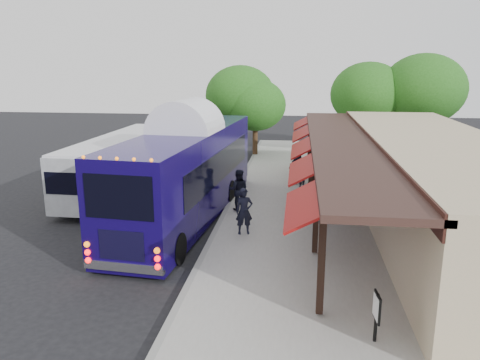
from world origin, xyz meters
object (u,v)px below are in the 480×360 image
at_px(ped_d, 303,175).
at_px(ped_b, 238,190).
at_px(sign_board, 377,309).
at_px(city_bus, 121,162).
at_px(ped_a, 244,211).
at_px(ped_c, 299,167).
at_px(coach_bus, 187,168).

bearing_deg(ped_d, ped_b, 75.98).
bearing_deg(sign_board, ped_d, 91.67).
bearing_deg(ped_b, city_bus, -25.42).
distance_m(ped_a, sign_board, 7.67).
relative_size(ped_a, ped_c, 0.97).
distance_m(ped_a, ped_c, 8.07).
xyz_separation_m(ped_b, sign_board, (4.41, -9.59, -0.10)).
bearing_deg(ped_c, ped_b, 50.80).
relative_size(ped_a, sign_board, 1.48).
distance_m(city_bus, ped_b, 6.99).
bearing_deg(city_bus, ped_a, -38.05).
bearing_deg(coach_bus, sign_board, -48.27).
xyz_separation_m(coach_bus, ped_c, (4.66, 5.73, -1.08)).
height_order(city_bus, ped_d, city_bus).
bearing_deg(city_bus, ped_b, -22.40).
bearing_deg(ped_b, ped_c, -119.63).
bearing_deg(city_bus, sign_board, -47.46).
bearing_deg(sign_board, ped_b, 109.55).
distance_m(coach_bus, ped_c, 7.47).
bearing_deg(sign_board, city_bus, 125.80).
xyz_separation_m(ped_a, ped_b, (-0.59, 2.93, 0.02)).
relative_size(ped_c, ped_d, 1.19).
height_order(ped_a, sign_board, ped_a).
distance_m(city_bus, sign_board, 16.46).
bearing_deg(ped_c, coach_bus, 39.85).
height_order(city_bus, ped_a, city_bus).
bearing_deg(ped_a, ped_b, 85.96).
bearing_deg(ped_d, ped_a, 93.95).
height_order(coach_bus, ped_c, coach_bus).
relative_size(ped_b, ped_c, 0.99).
distance_m(ped_d, sign_board, 13.54).
height_order(city_bus, ped_b, city_bus).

